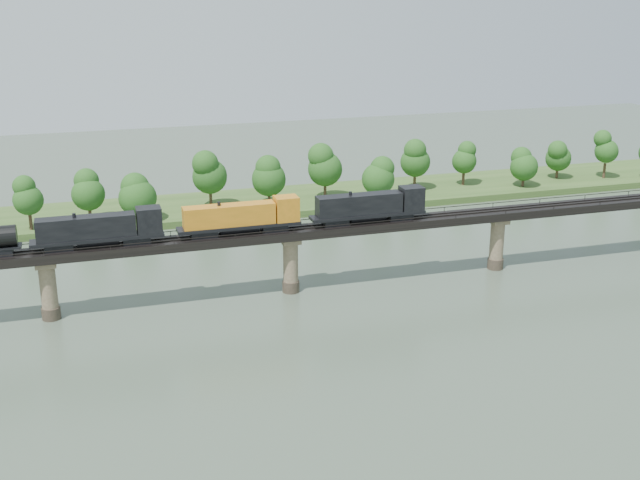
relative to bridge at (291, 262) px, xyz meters
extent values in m
plane|color=#384738|center=(0.00, -30.00, -5.46)|extent=(400.00, 400.00, 0.00)
cube|color=#314D1F|center=(0.00, 55.00, -4.66)|extent=(300.00, 24.00, 1.60)
cylinder|color=#473A2D|center=(-40.00, 0.00, -4.46)|extent=(3.00, 3.00, 2.00)
cylinder|color=#877658|center=(-40.00, 0.00, 0.04)|extent=(2.60, 2.60, 9.00)
cube|color=#877658|center=(-40.00, 0.00, 4.04)|extent=(3.20, 3.20, 1.00)
cylinder|color=#473A2D|center=(0.00, 0.00, -4.46)|extent=(3.00, 3.00, 2.00)
cylinder|color=#877658|center=(0.00, 0.00, 0.04)|extent=(2.60, 2.60, 9.00)
cube|color=#877658|center=(0.00, 0.00, 4.04)|extent=(3.20, 3.20, 1.00)
cylinder|color=#473A2D|center=(40.00, 0.00, -4.46)|extent=(3.00, 3.00, 2.00)
cylinder|color=#877658|center=(40.00, 0.00, 0.04)|extent=(2.60, 2.60, 9.00)
cube|color=#877658|center=(40.00, 0.00, 4.04)|extent=(3.20, 3.20, 1.00)
cube|color=black|center=(0.00, 0.00, 5.29)|extent=(220.00, 5.00, 1.50)
cube|color=black|center=(0.00, -0.75, 6.12)|extent=(220.00, 0.12, 0.16)
cube|color=black|center=(0.00, 0.75, 6.12)|extent=(220.00, 0.12, 0.16)
cube|color=black|center=(0.00, -2.40, 6.74)|extent=(220.00, 0.10, 0.10)
cube|color=black|center=(0.00, 2.40, 6.74)|extent=(220.00, 0.10, 0.10)
cube|color=black|center=(0.00, -2.40, 6.39)|extent=(0.08, 0.08, 0.70)
cube|color=black|center=(0.00, 2.40, 6.39)|extent=(0.08, 0.08, 0.70)
cylinder|color=#382619|center=(-44.43, 46.31, -2.10)|extent=(0.70, 0.70, 3.51)
sphere|color=#184513|center=(-44.43, 46.31, 2.57)|extent=(6.31, 6.31, 6.31)
sphere|color=#184513|center=(-44.43, 46.31, 5.50)|extent=(4.73, 4.73, 4.73)
cylinder|color=#382619|center=(-32.24, 48.84, -2.19)|extent=(0.70, 0.70, 3.34)
sphere|color=#184513|center=(-32.24, 48.84, 2.27)|extent=(7.18, 7.18, 7.18)
sphere|color=#184513|center=(-32.24, 48.84, 5.06)|extent=(5.39, 5.39, 5.39)
cylinder|color=#382619|center=(-22.01, 46.15, -2.45)|extent=(0.70, 0.70, 2.83)
sphere|color=#184513|center=(-22.01, 46.15, 1.32)|extent=(8.26, 8.26, 8.26)
sphere|color=#184513|center=(-22.01, 46.15, 3.68)|extent=(6.19, 6.19, 6.19)
cylinder|color=#382619|center=(-5.04, 52.68, -1.88)|extent=(0.70, 0.70, 3.96)
sphere|color=#184513|center=(-5.04, 52.68, 3.41)|extent=(8.07, 8.07, 8.07)
sphere|color=#184513|center=(-5.04, 52.68, 6.71)|extent=(6.05, 6.05, 6.05)
cylinder|color=#382619|center=(8.52, 51.14, -2.23)|extent=(0.70, 0.70, 3.27)
sphere|color=#184513|center=(8.52, 51.14, 2.13)|extent=(8.03, 8.03, 8.03)
sphere|color=#184513|center=(8.52, 51.14, 4.85)|extent=(6.02, 6.02, 6.02)
cylinder|color=#382619|center=(22.65, 52.31, -1.90)|extent=(0.70, 0.70, 3.92)
sphere|color=#184513|center=(22.65, 52.31, 3.33)|extent=(8.29, 8.29, 8.29)
sphere|color=#184513|center=(22.65, 52.31, 6.60)|extent=(6.21, 6.21, 6.21)
cylinder|color=#382619|center=(33.59, 45.35, -2.35)|extent=(0.70, 0.70, 3.02)
sphere|color=#184513|center=(33.59, 45.35, 1.69)|extent=(7.74, 7.74, 7.74)
sphere|color=#184513|center=(33.59, 45.35, 4.21)|extent=(5.80, 5.80, 5.80)
cylinder|color=#382619|center=(46.81, 54.03, -1.96)|extent=(0.70, 0.70, 3.80)
sphere|color=#184513|center=(46.81, 54.03, 3.10)|extent=(7.47, 7.47, 7.47)
sphere|color=#184513|center=(46.81, 54.03, 6.27)|extent=(5.60, 5.60, 5.60)
cylinder|color=#382619|center=(60.48, 54.26, -2.17)|extent=(0.70, 0.70, 3.38)
sphere|color=#184513|center=(60.48, 54.26, 2.34)|extent=(6.23, 6.23, 6.23)
sphere|color=#184513|center=(60.48, 54.26, 5.16)|extent=(4.67, 4.67, 4.67)
cylinder|color=#382619|center=(74.35, 48.39, -2.47)|extent=(0.70, 0.70, 2.77)
sphere|color=#184513|center=(74.35, 48.39, 1.22)|extent=(7.04, 7.04, 7.04)
sphere|color=#184513|center=(74.35, 48.39, 3.54)|extent=(5.28, 5.28, 5.28)
cylinder|color=#382619|center=(87.62, 53.57, -2.39)|extent=(0.70, 0.70, 2.94)
sphere|color=#184513|center=(87.62, 53.57, 1.54)|extent=(6.73, 6.73, 6.73)
sphere|color=#184513|center=(87.62, 53.57, 3.99)|extent=(5.05, 5.05, 5.05)
cylinder|color=#382619|center=(99.73, 50.10, -1.89)|extent=(0.70, 0.70, 3.94)
sphere|color=#184513|center=(99.73, 50.10, 3.37)|extent=(6.17, 6.17, 6.17)
sphere|color=#184513|center=(99.73, 50.10, 6.65)|extent=(4.62, 4.62, 4.62)
cube|color=black|center=(20.10, 0.00, 6.64)|extent=(4.36, 2.62, 1.20)
cube|color=black|center=(8.10, 0.00, 6.64)|extent=(4.36, 2.62, 1.20)
cube|color=black|center=(14.10, 0.00, 7.40)|extent=(20.73, 3.27, 0.55)
cube|color=black|center=(12.46, 0.00, 9.42)|extent=(15.27, 2.95, 3.49)
cube|color=black|center=(22.28, 0.00, 9.75)|extent=(3.93, 3.27, 4.15)
cylinder|color=black|center=(14.10, 0.00, 6.80)|extent=(6.55, 1.53, 1.53)
cube|color=black|center=(-2.81, 0.00, 6.64)|extent=(4.36, 2.62, 1.20)
cube|color=black|center=(-14.81, 0.00, 6.64)|extent=(4.36, 2.62, 1.20)
cube|color=black|center=(-8.81, 0.00, 7.40)|extent=(20.73, 3.27, 0.55)
cube|color=orange|center=(-10.45, 0.00, 9.42)|extent=(15.27, 2.95, 3.49)
cube|color=orange|center=(-0.63, 0.00, 9.75)|extent=(3.93, 3.27, 4.15)
cylinder|color=black|center=(-8.81, 0.00, 6.80)|extent=(6.55, 1.53, 1.53)
cube|color=black|center=(-25.72, 0.00, 6.64)|extent=(4.36, 2.62, 1.20)
cube|color=black|center=(-37.72, 0.00, 6.64)|extent=(4.36, 2.62, 1.20)
cube|color=black|center=(-31.72, 0.00, 7.40)|extent=(20.73, 3.27, 0.55)
cube|color=black|center=(-33.36, 0.00, 9.42)|extent=(15.27, 2.95, 3.49)
cube|color=black|center=(-23.54, 0.00, 9.75)|extent=(3.93, 3.27, 4.15)
cylinder|color=black|center=(-31.72, 0.00, 6.80)|extent=(6.55, 1.53, 1.53)
cube|color=black|center=(-46.45, 0.00, 6.64)|extent=(3.82, 2.40, 1.20)
camera|label=1|loc=(-33.43, -126.36, 46.95)|focal=45.00mm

